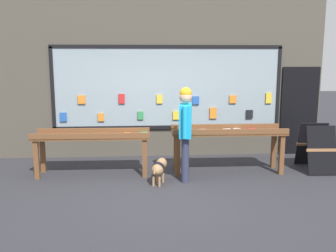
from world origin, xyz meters
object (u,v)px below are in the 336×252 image
Objects in this scene: small_dog at (159,168)px; display_table_right at (228,136)px; display_table_left at (92,140)px; sandwich_board_sign at (316,147)px; person_browsing at (185,126)px.

display_table_right is at bearing -46.77° from small_dog.
sandwich_board_sign is at bearing -0.15° from display_table_left.
display_table_right is 1.87m from sandwich_board_sign.
small_dog is (-0.50, -0.13, -0.75)m from person_browsing.
person_browsing reaches higher than sandwich_board_sign.
display_table_right is 1.64m from small_dog.
small_dog is (1.29, -0.65, -0.41)m from display_table_left.
sandwich_board_sign is at bearing -60.17° from small_dog.
sandwich_board_sign reaches higher than display_table_left.
person_browsing is at bearing -166.69° from sandwich_board_sign.
display_table_right reaches higher than small_dog.
display_table_left is 1.90m from person_browsing.
sandwich_board_sign reaches higher than small_dog.
person_browsing is 3.01× the size of small_dog.
display_table_left is 4.58m from sandwich_board_sign.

